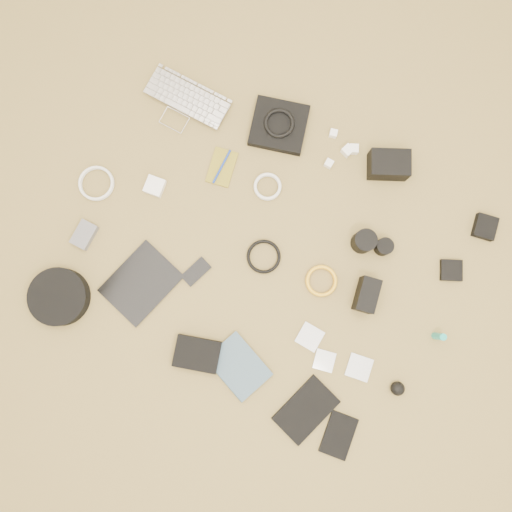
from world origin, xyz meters
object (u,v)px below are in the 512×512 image
at_px(laptop, 182,108).
at_px(headphone_case, 59,297).
at_px(tablet, 141,283).
at_px(phone, 196,272).
at_px(paperback, 223,381).
at_px(dslr_camera, 389,165).

bearing_deg(laptop, headphone_case, -92.94).
height_order(laptop, tablet, laptop).
bearing_deg(tablet, phone, 54.95).
height_order(phone, paperback, paperback).
distance_m(laptop, phone, 0.59).
bearing_deg(dslr_camera, phone, -149.20).
xyz_separation_m(headphone_case, paperback, (0.63, -0.01, -0.02)).
distance_m(laptop, paperback, 0.97).
height_order(laptop, paperback, laptop).
height_order(laptop, phone, laptop).
height_order(dslr_camera, phone, dslr_camera).
relative_size(dslr_camera, phone, 1.36).
bearing_deg(headphone_case, phone, 36.63).
relative_size(phone, headphone_case, 0.51).
bearing_deg(phone, tablet, -121.53).
xyz_separation_m(tablet, paperback, (0.40, -0.17, 0.00)).
height_order(laptop, dslr_camera, dslr_camera).
bearing_deg(laptop, paperback, -52.90).
xyz_separation_m(tablet, phone, (0.15, 0.12, -0.00)).
height_order(dslr_camera, headphone_case, dslr_camera).
bearing_deg(laptop, tablet, -73.86).
relative_size(dslr_camera, paperback, 0.71).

